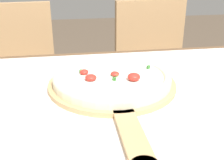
{
  "coord_description": "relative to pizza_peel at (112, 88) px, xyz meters",
  "views": [
    {
      "loc": [
        -0.11,
        -0.55,
        1.06
      ],
      "look_at": [
        -0.0,
        0.09,
        0.79
      ],
      "focal_mm": 45.0,
      "sensor_mm": 36.0,
      "label": 1
    }
  ],
  "objects": [
    {
      "name": "chair_right",
      "position": [
        0.34,
        0.71,
        -0.26
      ],
      "size": [
        0.42,
        0.42,
        0.88
      ],
      "rotation": [
        0.0,
        0.0,
        0.06
      ],
      "color": "tan",
      "rests_on": "ground_plane"
    },
    {
      "name": "pizza_peel",
      "position": [
        0.0,
        0.0,
        0.0
      ],
      "size": [
        0.33,
        0.52,
        0.01
      ],
      "color": "tan",
      "rests_on": "towel_cloth"
    },
    {
      "name": "chair_left",
      "position": [
        -0.36,
        0.71,
        -0.26
      ],
      "size": [
        0.43,
        0.43,
        0.88
      ],
      "rotation": [
        0.0,
        0.0,
        0.09
      ],
      "color": "tan",
      "rests_on": "ground_plane"
    },
    {
      "name": "towel_cloth",
      "position": [
        0.0,
        -0.09,
        -0.01
      ],
      "size": [
        1.41,
        0.79,
        0.0
      ],
      "color": "silver",
      "rests_on": "dining_table"
    },
    {
      "name": "dining_table",
      "position": [
        0.0,
        -0.09,
        -0.11
      ],
      "size": [
        1.49,
        0.87,
        0.75
      ],
      "color": "brown",
      "rests_on": "ground_plane"
    },
    {
      "name": "pizza",
      "position": [
        0.0,
        0.02,
        0.02
      ],
      "size": [
        0.31,
        0.31,
        0.04
      ],
      "color": "beige",
      "rests_on": "pizza_peel"
    }
  ]
}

